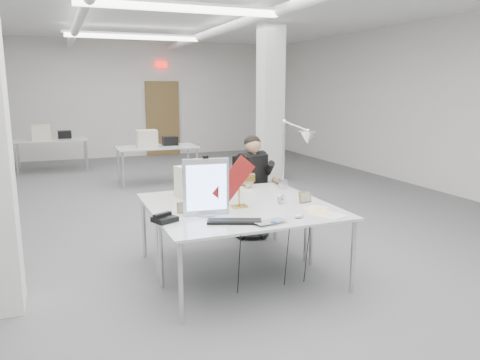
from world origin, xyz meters
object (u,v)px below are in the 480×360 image
(bankers_lamp, at_px, (239,189))
(beige_monitor, at_px, (196,182))
(desk_phone, at_px, (165,219))
(laptop, at_px, (274,223))
(seated_person, at_px, (253,170))
(desk_main, at_px, (256,217))
(architect_lamp, at_px, (294,157))
(monitor, at_px, (206,187))
(office_chair, at_px, (251,199))

(bankers_lamp, relative_size, beige_monitor, 1.04)
(desk_phone, bearing_deg, laptop, -50.14)
(seated_person, relative_size, bankers_lamp, 2.30)
(desk_main, xyz_separation_m, architect_lamp, (0.77, 0.71, 0.43))
(beige_monitor, bearing_deg, architect_lamp, -28.27)
(monitor, bearing_deg, bankers_lamp, 28.33)
(desk_main, distance_m, office_chair, 1.74)
(desk_phone, bearing_deg, monitor, -12.02)
(monitor, relative_size, desk_phone, 2.81)
(bankers_lamp, relative_size, desk_phone, 1.96)
(office_chair, height_order, seated_person, seated_person)
(desk_phone, relative_size, architect_lamp, 0.23)
(beige_monitor, bearing_deg, laptop, -91.19)
(desk_main, xyz_separation_m, laptop, (0.03, -0.33, 0.02))
(desk_main, relative_size, seated_person, 2.06)
(beige_monitor, bearing_deg, desk_phone, -139.09)
(desk_main, bearing_deg, office_chair, 68.54)
(desk_main, height_order, seated_person, seated_person)
(laptop, xyz_separation_m, beige_monitor, (-0.33, 1.27, 0.16))
(seated_person, bearing_deg, office_chair, 65.61)
(office_chair, distance_m, laptop, 2.04)
(office_chair, bearing_deg, architect_lamp, -105.66)
(desk_main, height_order, laptop, laptop)
(office_chair, relative_size, monitor, 1.85)
(seated_person, xyz_separation_m, desk_phone, (-1.48, -1.43, -0.12))
(desk_phone, xyz_separation_m, architect_lamp, (1.62, 0.59, 0.40))
(desk_main, xyz_separation_m, office_chair, (0.63, 1.60, -0.24))
(bankers_lamp, bearing_deg, beige_monitor, 133.79)
(architect_lamp, bearing_deg, beige_monitor, -170.42)
(office_chair, xyz_separation_m, laptop, (-0.60, -1.93, 0.26))
(office_chair, relative_size, desk_phone, 5.21)
(architect_lamp, bearing_deg, office_chair, 120.76)
(laptop, height_order, bankers_lamp, bankers_lamp)
(beige_monitor, height_order, architect_lamp, architect_lamp)
(laptop, distance_m, architect_lamp, 1.34)
(monitor, distance_m, desk_phone, 0.49)
(monitor, relative_size, beige_monitor, 1.49)
(monitor, distance_m, laptop, 0.74)
(monitor, bearing_deg, beige_monitor, 87.74)
(desk_main, height_order, architect_lamp, architect_lamp)
(monitor, height_order, architect_lamp, architect_lamp)
(bankers_lamp, bearing_deg, monitor, -140.01)
(bankers_lamp, relative_size, architect_lamp, 0.45)
(office_chair, relative_size, laptop, 3.32)
(seated_person, xyz_separation_m, bankers_lamp, (-0.66, -1.20, 0.04))
(seated_person, height_order, bankers_lamp, seated_person)
(bankers_lamp, xyz_separation_m, desk_phone, (-0.82, -0.24, -0.17))
(office_chair, height_order, bankers_lamp, bankers_lamp)
(desk_main, xyz_separation_m, bankers_lamp, (-0.03, 0.35, 0.20))
(bankers_lamp, distance_m, desk_phone, 0.87)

